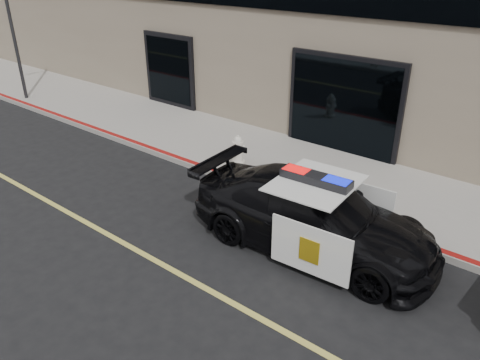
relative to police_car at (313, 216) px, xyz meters
The scene contains 5 objects.
ground 2.55m from the police_car, 110.54° to the right, with size 120.00×120.00×0.00m, color black.
sidewalk_n 3.15m from the police_car, 106.12° to the left, with size 60.00×3.50×0.15m, color gray.
police_car is the anchor object (origin of this frame).
fire_hydrant 4.06m from the police_car, 150.30° to the left, with size 0.37×0.51×0.82m.
street_light 14.24m from the police_car, behind, with size 0.13×1.15×4.52m.
Camera 1 is at (4.67, -4.76, 5.41)m, focal length 35.00 mm.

